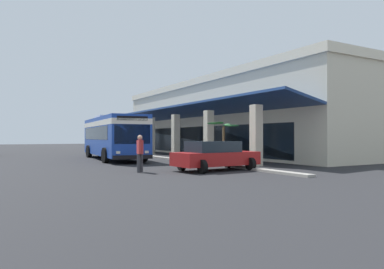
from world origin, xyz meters
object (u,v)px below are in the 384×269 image
object	(u,v)px
transit_bus	(113,135)
parked_sedan_red	(215,156)
pedestrian	(140,151)
potted_palm	(224,151)

from	to	relation	value
transit_bus	parked_sedan_red	xyz separation A→B (m)	(11.24, 1.85, -1.10)
pedestrian	parked_sedan_red	bearing A→B (deg)	74.49
transit_bus	parked_sedan_red	distance (m)	11.45
parked_sedan_red	potted_palm	size ratio (longest dim) A/B	1.69
transit_bus	pedestrian	distance (m)	10.42
pedestrian	potted_palm	size ratio (longest dim) A/B	0.67
transit_bus	parked_sedan_red	world-z (taller)	transit_bus
transit_bus	parked_sedan_red	size ratio (longest dim) A/B	2.52
pedestrian	potted_palm	bearing A→B (deg)	113.32
parked_sedan_red	potted_palm	distance (m)	5.13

